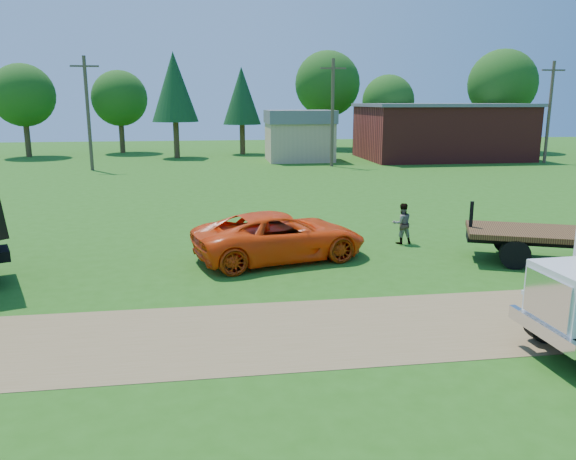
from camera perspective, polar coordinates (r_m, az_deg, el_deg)
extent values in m
plane|color=#245913|center=(14.60, 11.88, -9.47)|extent=(140.00, 140.00, 0.00)
cube|color=brown|center=(14.60, 11.88, -9.45)|extent=(120.00, 4.20, 0.01)
cylinder|color=black|center=(14.55, 24.82, -8.23)|extent=(1.09, 0.39, 1.08)
cylinder|color=black|center=(14.55, 24.82, -8.23)|extent=(0.39, 0.38, 0.38)
cube|color=silver|center=(12.99, 24.85, -6.38)|extent=(0.14, 1.47, 0.98)
cube|color=silver|center=(13.19, 24.39, -9.22)|extent=(0.24, 2.26, 0.29)
cube|color=silver|center=(14.35, 25.06, -5.86)|extent=(1.19, 0.49, 0.10)
imported|color=#EF410B|center=(19.83, -0.79, -0.62)|extent=(6.62, 4.25, 1.70)
cylinder|color=black|center=(20.27, 22.06, -2.30)|extent=(1.04, 0.66, 1.00)
cylinder|color=black|center=(22.30, 21.36, -0.91)|extent=(1.04, 0.66, 1.00)
cube|color=black|center=(20.91, 18.12, 1.42)|extent=(0.16, 0.16, 1.00)
imported|color=#999999|center=(22.51, 11.51, 0.65)|extent=(0.81, 0.64, 1.62)
cube|color=maroon|center=(57.45, 15.27, 9.50)|extent=(15.00, 10.00, 5.00)
cube|color=slate|center=(57.38, 15.43, 12.14)|extent=(15.40, 10.40, 0.30)
cube|color=tan|center=(53.49, 1.17, 8.97)|extent=(6.00, 5.00, 3.60)
cube|color=slate|center=(53.38, 1.18, 11.43)|extent=(6.20, 5.40, 1.20)
cylinder|color=#473828|center=(48.50, -19.64, 11.03)|extent=(0.28, 0.28, 9.00)
cube|color=#473828|center=(48.57, -19.98, 15.38)|extent=(2.20, 0.14, 0.14)
cylinder|color=#473828|center=(48.86, 4.54, 11.73)|extent=(0.28, 0.28, 9.00)
cube|color=#473828|center=(48.92, 4.62, 16.06)|extent=(2.20, 0.14, 0.14)
cylinder|color=#473828|center=(56.76, 25.00, 10.75)|extent=(0.28, 0.28, 9.00)
cube|color=#473828|center=(56.81, 25.37, 14.47)|extent=(2.20, 0.14, 0.14)
cylinder|color=#3E2D19|center=(63.24, -24.94, 8.26)|extent=(0.56, 0.56, 3.29)
sphere|color=#134611|center=(63.12, -25.33, 12.28)|extent=(6.20, 6.20, 6.20)
cylinder|color=#3E2D19|center=(64.68, -16.51, 8.93)|extent=(0.56, 0.56, 3.14)
sphere|color=#134611|center=(64.56, -16.75, 12.70)|extent=(5.92, 5.92, 5.92)
cylinder|color=#3E2D19|center=(60.60, -4.65, 9.20)|extent=(0.56, 0.56, 3.17)
cone|color=#0F331A|center=(60.48, -4.73, 13.44)|extent=(3.99, 3.99, 5.89)
cylinder|color=#3E2D19|center=(68.18, 3.94, 9.98)|extent=(0.56, 0.56, 4.04)
sphere|color=#134611|center=(68.12, 4.01, 14.59)|extent=(7.62, 7.62, 7.62)
cylinder|color=#3E2D19|center=(64.04, 9.99, 9.16)|extent=(0.56, 0.56, 2.99)
sphere|color=#134611|center=(63.92, 10.13, 12.79)|extent=(5.64, 5.64, 5.64)
cylinder|color=#3E2D19|center=(68.24, 20.57, 9.18)|extent=(0.56, 0.56, 3.97)
sphere|color=#134611|center=(68.18, 20.94, 13.70)|extent=(7.49, 7.49, 7.49)
cylinder|color=#3E2D19|center=(57.50, -11.27, 9.00)|extent=(0.56, 0.56, 3.59)
cone|color=#0F331A|center=(57.40, -11.49, 14.06)|extent=(4.52, 4.52, 6.67)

